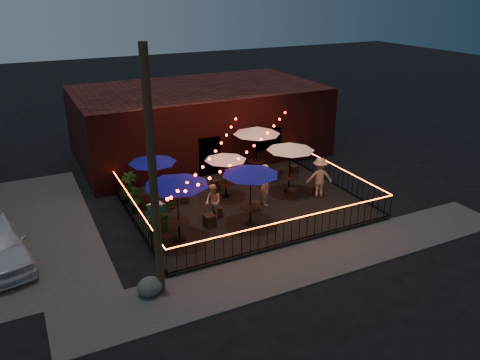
% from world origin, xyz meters
% --- Properties ---
extents(ground, '(110.00, 110.00, 0.00)m').
position_xyz_m(ground, '(0.00, 0.00, 0.00)').
color(ground, black).
rests_on(ground, ground).
extents(patio, '(10.00, 8.00, 0.15)m').
position_xyz_m(patio, '(0.00, 2.00, 0.07)').
color(patio, black).
rests_on(patio, ground).
extents(sidewalk, '(18.00, 2.50, 0.05)m').
position_xyz_m(sidewalk, '(0.00, -3.25, 0.03)').
color(sidewalk, '#3B3836').
rests_on(sidewalk, ground).
extents(brick_building, '(14.00, 8.00, 4.00)m').
position_xyz_m(brick_building, '(1.00, 9.99, 2.00)').
color(brick_building, '#370F0F').
rests_on(brick_building, ground).
extents(utility_pole, '(0.26, 0.26, 8.00)m').
position_xyz_m(utility_pole, '(-5.40, -2.60, 4.00)').
color(utility_pole, '#312414').
rests_on(utility_pole, ground).
extents(fence_front, '(10.00, 0.04, 1.04)m').
position_xyz_m(fence_front, '(0.00, -2.00, 0.66)').
color(fence_front, black).
rests_on(fence_front, patio).
extents(fence_left, '(0.04, 8.00, 1.04)m').
position_xyz_m(fence_left, '(-5.00, 2.00, 0.66)').
color(fence_left, black).
rests_on(fence_left, patio).
extents(fence_right, '(0.04, 8.00, 1.04)m').
position_xyz_m(fence_right, '(5.00, 2.00, 0.66)').
color(fence_right, black).
rests_on(fence_right, patio).
extents(festoon_lights, '(10.02, 8.72, 1.32)m').
position_xyz_m(festoon_lights, '(-1.01, 1.70, 2.52)').
color(festoon_lights, red).
rests_on(festoon_lights, ground).
extents(cafe_table_0, '(2.74, 2.74, 2.72)m').
position_xyz_m(cafe_table_0, '(-3.78, 0.17, 2.63)').
color(cafe_table_0, black).
rests_on(cafe_table_0, patio).
extents(cafe_table_1, '(2.51, 2.51, 2.35)m').
position_xyz_m(cafe_table_1, '(-3.66, 3.79, 2.30)').
color(cafe_table_1, black).
rests_on(cafe_table_1, patio).
extents(cafe_table_2, '(2.69, 2.69, 2.59)m').
position_xyz_m(cafe_table_2, '(-0.66, 0.16, 2.51)').
color(cafe_table_2, black).
rests_on(cafe_table_2, patio).
extents(cafe_table_3, '(2.40, 2.40, 2.15)m').
position_xyz_m(cafe_table_3, '(-0.43, 3.10, 2.12)').
color(cafe_table_3, black).
rests_on(cafe_table_3, patio).
extents(cafe_table_4, '(2.83, 2.83, 2.49)m').
position_xyz_m(cafe_table_4, '(2.53, 2.25, 2.43)').
color(cafe_table_4, black).
rests_on(cafe_table_4, patio).
extents(cafe_table_5, '(3.17, 3.17, 2.66)m').
position_xyz_m(cafe_table_5, '(2.11, 4.80, 2.58)').
color(cafe_table_5, black).
rests_on(cafe_table_5, patio).
extents(bistro_chair_0, '(0.36, 0.36, 0.41)m').
position_xyz_m(bistro_chair_0, '(-4.35, 0.00, 0.35)').
color(bistro_chair_0, black).
rests_on(bistro_chair_0, patio).
extents(bistro_chair_1, '(0.48, 0.48, 0.51)m').
position_xyz_m(bistro_chair_1, '(-2.29, 0.67, 0.41)').
color(bistro_chair_1, black).
rests_on(bistro_chair_1, patio).
extents(bistro_chair_2, '(0.43, 0.43, 0.44)m').
position_xyz_m(bistro_chair_2, '(-4.20, 3.70, 0.37)').
color(bistro_chair_2, black).
rests_on(bistro_chair_2, patio).
extents(bistro_chair_3, '(0.52, 0.52, 0.47)m').
position_xyz_m(bistro_chair_3, '(-2.41, 3.33, 0.38)').
color(bistro_chair_3, black).
rests_on(bistro_chair_3, patio).
extents(bistro_chair_4, '(0.47, 0.47, 0.43)m').
position_xyz_m(bistro_chair_4, '(-1.60, 1.37, 0.37)').
color(bistro_chair_4, black).
rests_on(bistro_chair_4, patio).
extents(bistro_chair_5, '(0.43, 0.43, 0.40)m').
position_xyz_m(bistro_chair_5, '(0.12, 1.18, 0.35)').
color(bistro_chair_5, black).
rests_on(bistro_chair_5, patio).
extents(bistro_chair_6, '(0.46, 0.46, 0.46)m').
position_xyz_m(bistro_chair_6, '(-0.53, 4.12, 0.38)').
color(bistro_chair_6, black).
rests_on(bistro_chair_6, patio).
extents(bistro_chair_7, '(0.46, 0.46, 0.51)m').
position_xyz_m(bistro_chair_7, '(1.44, 4.22, 0.41)').
color(bistro_chair_7, black).
rests_on(bistro_chair_7, patio).
extents(bistro_chair_8, '(0.49, 0.49, 0.44)m').
position_xyz_m(bistro_chair_8, '(2.32, 1.62, 0.37)').
color(bistro_chair_8, black).
rests_on(bistro_chair_8, patio).
extents(bistro_chair_9, '(0.44, 0.44, 0.40)m').
position_xyz_m(bistro_chair_9, '(3.33, 1.54, 0.35)').
color(bistro_chair_9, black).
rests_on(bistro_chair_9, patio).
extents(bistro_chair_10, '(0.46, 0.46, 0.48)m').
position_xyz_m(bistro_chair_10, '(3.02, 4.05, 0.39)').
color(bistro_chair_10, black).
rests_on(bistro_chair_10, patio).
extents(bistro_chair_11, '(0.38, 0.38, 0.41)m').
position_xyz_m(bistro_chair_11, '(4.08, 4.20, 0.36)').
color(bistro_chair_11, black).
rests_on(bistro_chair_11, patio).
extents(patron_a, '(0.66, 0.81, 1.93)m').
position_xyz_m(patron_a, '(0.82, 1.54, 1.11)').
color(patron_a, tan).
rests_on(patron_a, patio).
extents(patron_b, '(0.72, 0.85, 1.55)m').
position_xyz_m(patron_b, '(-1.87, 1.26, 0.93)').
color(patron_b, '#D59C87').
rests_on(patron_b, patio).
extents(patron_c, '(1.40, 1.12, 1.89)m').
position_xyz_m(patron_c, '(3.55, 1.23, 1.09)').
color(patron_c, '#D8AC96').
rests_on(patron_c, patio).
extents(potted_shrub_a, '(1.42, 1.25, 1.48)m').
position_xyz_m(potted_shrub_a, '(-4.21, 1.22, 0.89)').
color(potted_shrub_a, '#184012').
rests_on(potted_shrub_a, patio).
extents(potted_shrub_b, '(0.70, 0.57, 1.22)m').
position_xyz_m(potted_shrub_b, '(-4.60, 3.34, 0.76)').
color(potted_shrub_b, '#16360C').
rests_on(potted_shrub_b, patio).
extents(potted_shrub_c, '(1.03, 1.03, 1.38)m').
position_xyz_m(potted_shrub_c, '(-4.60, 4.61, 0.84)').
color(potted_shrub_c, '#113F0C').
rests_on(potted_shrub_c, patio).
extents(cooler, '(0.73, 0.63, 0.81)m').
position_xyz_m(cooler, '(-4.13, 2.07, 0.56)').
color(cooler, '#0C54A2').
rests_on(cooler, patio).
extents(boulder, '(1.06, 0.98, 0.67)m').
position_xyz_m(boulder, '(-5.79, -2.63, 0.34)').
color(boulder, '#494944').
rests_on(boulder, ground).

